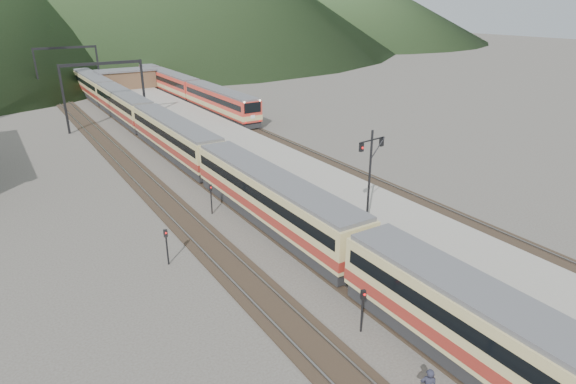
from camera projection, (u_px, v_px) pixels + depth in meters
track_main at (174, 154)px, 48.99m from camera, size 2.60×200.00×0.23m
track_far at (125, 162)px, 46.50m from camera, size 2.60×200.00×0.23m
track_second at (272, 138)px, 54.71m from camera, size 2.60×200.00×0.23m
platform at (233, 147)px, 50.05m from camera, size 8.00×100.00×1.00m
gantry_near at (104, 83)px, 57.32m from camera, size 9.55×0.25×8.00m
gantry_far at (67, 62)px, 76.96m from camera, size 9.55×0.25×8.00m
station_shed at (126, 79)px, 80.70m from camera, size 9.40×4.40×3.10m
main_train at (175, 138)px, 47.90m from camera, size 2.75×94.49×3.36m
second_train at (173, 85)px, 79.19m from camera, size 2.69×55.19×3.28m
signal_mast at (370, 170)px, 29.43m from camera, size 2.19×0.43×6.44m
short_signal_a at (362, 305)px, 22.22m from camera, size 0.25×0.21×2.27m
short_signal_b at (211, 195)px, 34.88m from camera, size 0.26×0.22×2.27m
short_signal_c at (166, 242)px, 28.06m from camera, size 0.27×0.24×2.27m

